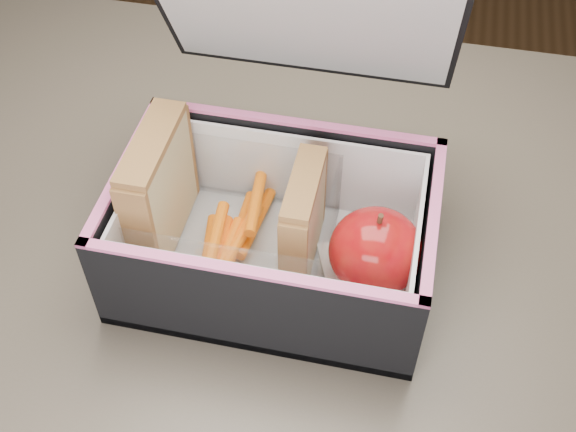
# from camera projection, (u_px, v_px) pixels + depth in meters

# --- Properties ---
(kitchen_table) EXTENTS (1.20, 0.80, 0.75)m
(kitchen_table) POSITION_uv_depth(u_px,v_px,m) (283.00, 324.00, 0.74)
(kitchen_table) COLOR brown
(kitchen_table) RESTS_ON ground
(lunch_bag) EXTENTS (0.27, 0.27, 0.26)m
(lunch_bag) POSITION_uv_depth(u_px,v_px,m) (276.00, 223.00, 0.63)
(lunch_bag) COLOR black
(lunch_bag) RESTS_ON kitchen_table
(plastic_tub) EXTENTS (0.18, 0.13, 0.07)m
(plastic_tub) POSITION_uv_depth(u_px,v_px,m) (232.00, 218.00, 0.65)
(plastic_tub) COLOR white
(plastic_tub) RESTS_ON lunch_bag
(sandwich_left) EXTENTS (0.03, 0.11, 0.12)m
(sandwich_left) POSITION_uv_depth(u_px,v_px,m) (159.00, 188.00, 0.64)
(sandwich_left) COLOR tan
(sandwich_left) RESTS_ON plastic_tub
(sandwich_right) EXTENTS (0.02, 0.09, 0.10)m
(sandwich_right) POSITION_uv_depth(u_px,v_px,m) (303.00, 219.00, 0.63)
(sandwich_right) COLOR tan
(sandwich_right) RESTS_ON plastic_tub
(carrot_sticks) EXTENTS (0.06, 0.16, 0.03)m
(carrot_sticks) POSITION_uv_depth(u_px,v_px,m) (232.00, 237.00, 0.66)
(carrot_sticks) COLOR #FF5F14
(carrot_sticks) RESTS_ON plastic_tub
(paper_napkin) EXTENTS (0.10, 0.10, 0.01)m
(paper_napkin) POSITION_uv_depth(u_px,v_px,m) (366.00, 274.00, 0.65)
(paper_napkin) COLOR white
(paper_napkin) RESTS_ON lunch_bag
(red_apple) EXTENTS (0.10, 0.10, 0.08)m
(red_apple) POSITION_uv_depth(u_px,v_px,m) (376.00, 251.00, 0.61)
(red_apple) COLOR #99000D
(red_apple) RESTS_ON paper_napkin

